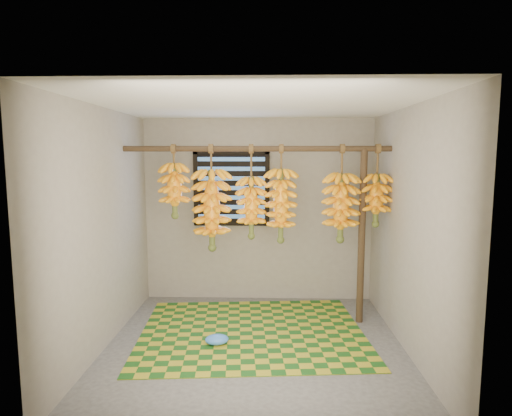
{
  "coord_description": "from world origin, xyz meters",
  "views": [
    {
      "loc": [
        0.14,
        -4.12,
        1.93
      ],
      "look_at": [
        0.0,
        0.55,
        1.35
      ],
      "focal_mm": 30.0,
      "sensor_mm": 36.0,
      "label": 1
    }
  ],
  "objects_px": {
    "support_post": "(362,237)",
    "plastic_bag": "(217,339)",
    "banana_bunch_a": "(175,190)",
    "banana_bunch_f": "(376,200)",
    "banana_bunch_c": "(251,207)",
    "banana_bunch_d": "(281,206)",
    "woven_mat": "(252,332)",
    "banana_bunch_e": "(341,208)",
    "banana_bunch_b": "(212,210)"
  },
  "relations": [
    {
      "from": "plastic_bag",
      "to": "banana_bunch_c",
      "type": "distance_m",
      "value": 1.48
    },
    {
      "from": "banana_bunch_c",
      "to": "support_post",
      "type": "bearing_deg",
      "value": 0.0
    },
    {
      "from": "support_post",
      "to": "plastic_bag",
      "type": "relative_size",
      "value": 8.14
    },
    {
      "from": "plastic_bag",
      "to": "banana_bunch_c",
      "type": "bearing_deg",
      "value": 64.02
    },
    {
      "from": "woven_mat",
      "to": "banana_bunch_e",
      "type": "bearing_deg",
      "value": 18.68
    },
    {
      "from": "banana_bunch_b",
      "to": "support_post",
      "type": "bearing_deg",
      "value": 0.0
    },
    {
      "from": "woven_mat",
      "to": "plastic_bag",
      "type": "bearing_deg",
      "value": -136.03
    },
    {
      "from": "plastic_bag",
      "to": "banana_bunch_b",
      "type": "relative_size",
      "value": 0.2
    },
    {
      "from": "banana_bunch_b",
      "to": "banana_bunch_c",
      "type": "xyz_separation_m",
      "value": [
        0.45,
        0.0,
        0.03
      ]
    },
    {
      "from": "plastic_bag",
      "to": "banana_bunch_e",
      "type": "relative_size",
      "value": 0.22
    },
    {
      "from": "support_post",
      "to": "plastic_bag",
      "type": "bearing_deg",
      "value": -157.05
    },
    {
      "from": "plastic_bag",
      "to": "banana_bunch_f",
      "type": "height_order",
      "value": "banana_bunch_f"
    },
    {
      "from": "banana_bunch_f",
      "to": "banana_bunch_c",
      "type": "bearing_deg",
      "value": 180.0
    },
    {
      "from": "banana_bunch_a",
      "to": "banana_bunch_b",
      "type": "distance_m",
      "value": 0.48
    },
    {
      "from": "banana_bunch_b",
      "to": "banana_bunch_e",
      "type": "xyz_separation_m",
      "value": [
        1.47,
        -0.0,
        0.03
      ]
    },
    {
      "from": "support_post",
      "to": "banana_bunch_b",
      "type": "height_order",
      "value": "banana_bunch_b"
    },
    {
      "from": "banana_bunch_a",
      "to": "banana_bunch_b",
      "type": "relative_size",
      "value": 0.69
    },
    {
      "from": "banana_bunch_a",
      "to": "plastic_bag",
      "type": "bearing_deg",
      "value": -50.8
    },
    {
      "from": "banana_bunch_d",
      "to": "banana_bunch_f",
      "type": "xyz_separation_m",
      "value": [
        1.07,
        0.0,
        0.07
      ]
    },
    {
      "from": "woven_mat",
      "to": "banana_bunch_f",
      "type": "distance_m",
      "value": 2.02
    },
    {
      "from": "support_post",
      "to": "banana_bunch_d",
      "type": "height_order",
      "value": "banana_bunch_d"
    },
    {
      "from": "support_post",
      "to": "banana_bunch_e",
      "type": "xyz_separation_m",
      "value": [
        -0.24,
        -0.0,
        0.34
      ]
    },
    {
      "from": "banana_bunch_f",
      "to": "banana_bunch_e",
      "type": "bearing_deg",
      "value": -180.0
    },
    {
      "from": "plastic_bag",
      "to": "banana_bunch_b",
      "type": "height_order",
      "value": "banana_bunch_b"
    },
    {
      "from": "banana_bunch_a",
      "to": "banana_bunch_e",
      "type": "height_order",
      "value": "same"
    },
    {
      "from": "plastic_bag",
      "to": "support_post",
      "type": "bearing_deg",
      "value": 22.95
    },
    {
      "from": "banana_bunch_a",
      "to": "banana_bunch_f",
      "type": "xyz_separation_m",
      "value": [
        2.28,
        0.0,
        -0.1
      ]
    },
    {
      "from": "woven_mat",
      "to": "banana_bunch_e",
      "type": "height_order",
      "value": "banana_bunch_e"
    },
    {
      "from": "plastic_bag",
      "to": "banana_bunch_b",
      "type": "xyz_separation_m",
      "value": [
        -0.12,
        0.67,
        1.25
      ]
    },
    {
      "from": "banana_bunch_b",
      "to": "banana_bunch_c",
      "type": "bearing_deg",
      "value": 0.0
    },
    {
      "from": "woven_mat",
      "to": "banana_bunch_c",
      "type": "height_order",
      "value": "banana_bunch_c"
    },
    {
      "from": "plastic_bag",
      "to": "banana_bunch_e",
      "type": "bearing_deg",
      "value": 26.59
    },
    {
      "from": "support_post",
      "to": "banana_bunch_d",
      "type": "bearing_deg",
      "value": 180.0
    },
    {
      "from": "banana_bunch_c",
      "to": "banana_bunch_d",
      "type": "distance_m",
      "value": 0.34
    },
    {
      "from": "plastic_bag",
      "to": "banana_bunch_d",
      "type": "relative_size",
      "value": 0.22
    },
    {
      "from": "banana_bunch_a",
      "to": "banana_bunch_c",
      "type": "height_order",
      "value": "same"
    },
    {
      "from": "support_post",
      "to": "banana_bunch_d",
      "type": "distance_m",
      "value": 0.99
    },
    {
      "from": "banana_bunch_c",
      "to": "banana_bunch_f",
      "type": "relative_size",
      "value": 1.16
    },
    {
      "from": "banana_bunch_d",
      "to": "banana_bunch_f",
      "type": "relative_size",
      "value": 1.21
    },
    {
      "from": "banana_bunch_d",
      "to": "banana_bunch_e",
      "type": "xyz_separation_m",
      "value": [
        0.68,
        -0.0,
        -0.02
      ]
    },
    {
      "from": "woven_mat",
      "to": "banana_bunch_e",
      "type": "xyz_separation_m",
      "value": [
        0.99,
        0.34,
        1.34
      ]
    },
    {
      "from": "plastic_bag",
      "to": "banana_bunch_a",
      "type": "height_order",
      "value": "banana_bunch_a"
    },
    {
      "from": "woven_mat",
      "to": "banana_bunch_f",
      "type": "height_order",
      "value": "banana_bunch_f"
    },
    {
      "from": "banana_bunch_b",
      "to": "banana_bunch_e",
      "type": "relative_size",
      "value": 1.1
    },
    {
      "from": "banana_bunch_a",
      "to": "banana_bunch_d",
      "type": "distance_m",
      "value": 1.22
    },
    {
      "from": "banana_bunch_b",
      "to": "woven_mat",
      "type": "bearing_deg",
      "value": -35.37
    },
    {
      "from": "banana_bunch_c",
      "to": "banana_bunch_e",
      "type": "bearing_deg",
      "value": -0.0
    },
    {
      "from": "banana_bunch_b",
      "to": "banana_bunch_d",
      "type": "xyz_separation_m",
      "value": [
        0.79,
        0.0,
        0.05
      ]
    },
    {
      "from": "banana_bunch_b",
      "to": "banana_bunch_f",
      "type": "bearing_deg",
      "value": 0.0
    },
    {
      "from": "woven_mat",
      "to": "banana_bunch_c",
      "type": "relative_size",
      "value": 2.26
    }
  ]
}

